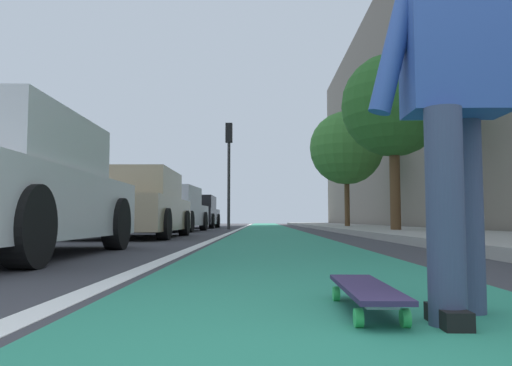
# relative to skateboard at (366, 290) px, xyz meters

# --- Properties ---
(ground_plane) EXTENTS (80.00, 80.00, 0.00)m
(ground_plane) POSITION_rel_skateboard_xyz_m (8.87, 0.16, -0.09)
(ground_plane) COLOR #38383D
(bike_lane_paint) EXTENTS (56.00, 2.16, 0.00)m
(bike_lane_paint) POSITION_rel_skateboard_xyz_m (22.87, 0.16, -0.09)
(bike_lane_paint) COLOR #288466
(bike_lane_paint) RESTS_ON ground
(lane_stripe_white) EXTENTS (52.00, 0.16, 0.01)m
(lane_stripe_white) POSITION_rel_skateboard_xyz_m (18.87, 1.39, -0.09)
(lane_stripe_white) COLOR silver
(lane_stripe_white) RESTS_ON ground
(sidewalk_curb) EXTENTS (52.00, 3.20, 0.14)m
(sidewalk_curb) POSITION_rel_skateboard_xyz_m (16.87, -3.42, -0.03)
(sidewalk_curb) COLOR #9E9B93
(sidewalk_curb) RESTS_ON ground
(building_facade) EXTENTS (40.00, 1.20, 11.58)m
(building_facade) POSITION_rel_skateboard_xyz_m (20.87, -5.82, 5.70)
(building_facade) COLOR gray
(building_facade) RESTS_ON ground
(skateboard) EXTENTS (0.84, 0.21, 0.11)m
(skateboard) POSITION_rel_skateboard_xyz_m (0.00, 0.00, 0.00)
(skateboard) COLOR green
(skateboard) RESTS_ON ground
(skater_person) EXTENTS (0.46, 0.72, 1.64)m
(skater_person) POSITION_rel_skateboard_xyz_m (-0.15, -0.35, 0.84)
(skater_person) COLOR #384260
(skater_person) RESTS_ON ground
(parked_car_near) EXTENTS (4.27, 2.01, 1.50)m
(parked_car_near) POSITION_rel_skateboard_xyz_m (3.09, 3.20, 0.63)
(parked_car_near) COLOR silver
(parked_car_near) RESTS_ON ground
(parked_car_mid) EXTENTS (4.48, 2.05, 1.47)m
(parked_car_mid) POSITION_rel_skateboard_xyz_m (8.87, 3.24, 0.61)
(parked_car_mid) COLOR tan
(parked_car_mid) RESTS_ON ground
(parked_car_far) EXTENTS (4.44, 2.12, 1.49)m
(parked_car_far) POSITION_rel_skateboard_xyz_m (14.64, 3.48, 0.63)
(parked_car_far) COLOR #B7B7BC
(parked_car_far) RESTS_ON ground
(parked_car_end) EXTENTS (4.59, 1.89, 1.49)m
(parked_car_end) POSITION_rel_skateboard_xyz_m (21.27, 3.47, 0.63)
(parked_car_end) COLOR black
(parked_car_end) RESTS_ON ground
(traffic_light) EXTENTS (0.33, 0.28, 4.36)m
(traffic_light) POSITION_rel_skateboard_xyz_m (18.30, 1.79, 2.91)
(traffic_light) COLOR #2D2D2D
(traffic_light) RESTS_ON ground
(street_tree_mid) EXTENTS (2.72, 2.72, 4.76)m
(street_tree_mid) POSITION_rel_skateboard_xyz_m (10.90, -3.02, 3.29)
(street_tree_mid) COLOR brown
(street_tree_mid) RESTS_ON ground
(street_tree_far) EXTENTS (2.99, 2.99, 4.82)m
(street_tree_far) POSITION_rel_skateboard_xyz_m (18.27, -3.02, 3.22)
(street_tree_far) COLOR brown
(street_tree_far) RESTS_ON ground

